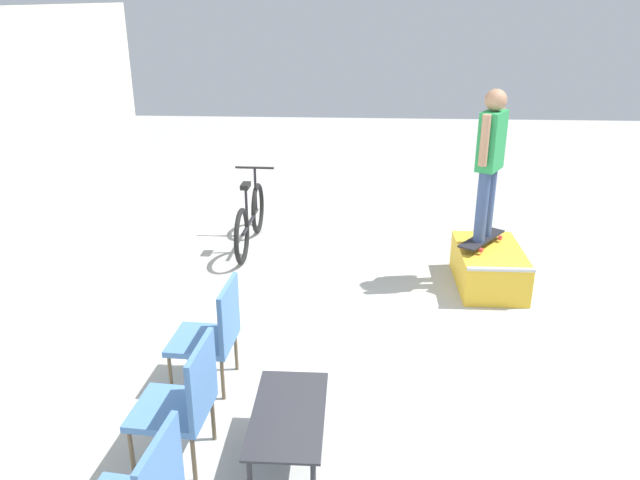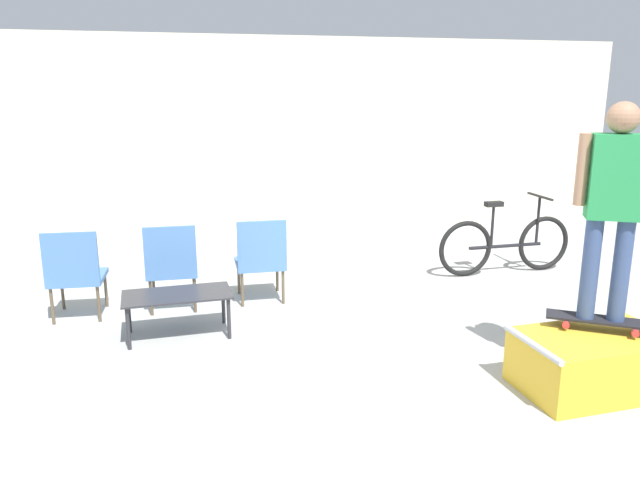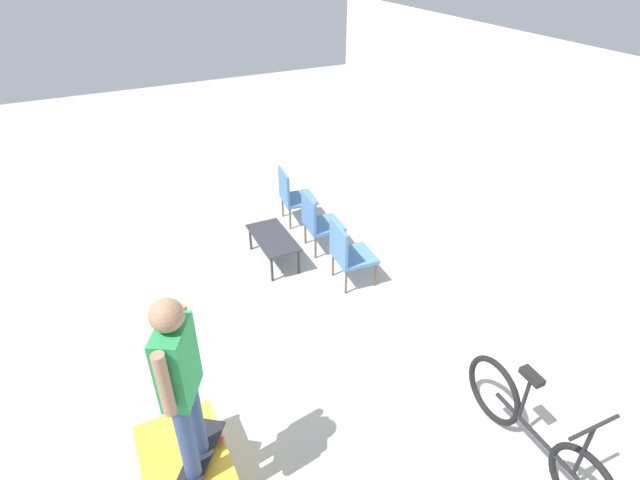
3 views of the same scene
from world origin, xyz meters
The scene contains 8 objects.
ground_plane centered at (0.00, 0.00, 0.00)m, with size 24.00×24.00×0.00m, color #A8A8A3.
skate_ramp_box centered at (1.49, -1.03, 0.22)m, with size 1.16×0.70×0.47m.
skateboard_on_ramp centered at (1.58, -0.94, 0.53)m, with size 0.76×0.63×0.07m.
person_skater centered at (1.58, -0.94, 1.52)m, with size 0.51×0.36×1.66m.
coffee_table centered at (-1.55, 0.93, 0.37)m, with size 1.00×0.51×0.42m.
patio_chair_center centered at (-1.56, 1.66, 0.51)m, with size 0.56×0.56×0.93m.
patio_chair_right centered at (-0.62, 1.66, 0.51)m, with size 0.55×0.55×0.93m.
bicycle centered at (2.52, 1.87, 0.37)m, with size 1.79×0.52×0.98m.
Camera 1 is at (-5.10, 0.51, 3.10)m, focal length 35.00 mm.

